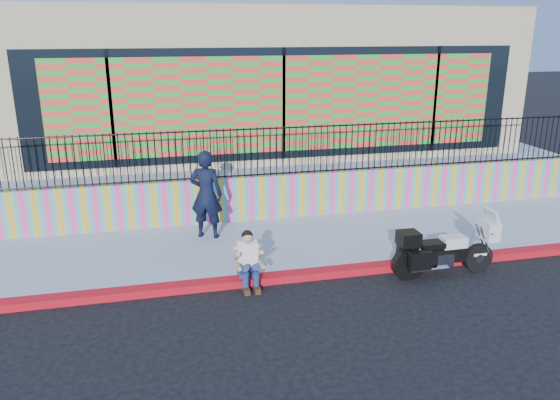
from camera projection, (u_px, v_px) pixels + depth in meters
name	position (u px, v px, depth m)	size (l,w,h in m)	color
ground	(332.00, 276.00, 10.84)	(90.00, 90.00, 0.00)	black
red_curb	(332.00, 272.00, 10.81)	(16.00, 0.30, 0.15)	#B80D15
sidewalk	(309.00, 242.00, 12.35)	(16.00, 3.00, 0.15)	#8E94AB
mural_wall	(292.00, 195.00, 13.64)	(16.00, 0.20, 1.10)	#FF4393
metal_fence	(292.00, 150.00, 13.30)	(15.80, 0.04, 1.20)	black
elevated_platform	(254.00, 154.00, 18.40)	(16.00, 10.00, 1.25)	#8E94AB
storefront_building	(254.00, 75.00, 17.41)	(14.00, 8.06, 4.00)	tan
police_motorcycle	(443.00, 249.00, 10.71)	(2.10, 0.70, 1.31)	black
police_officer	(206.00, 194.00, 12.16)	(0.73, 0.48, 2.01)	black
seated_man	(249.00, 265.00, 10.25)	(0.54, 0.71, 1.06)	navy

